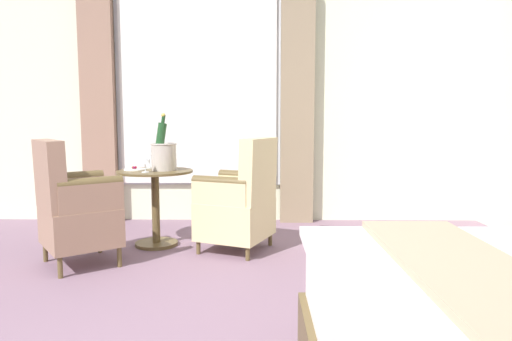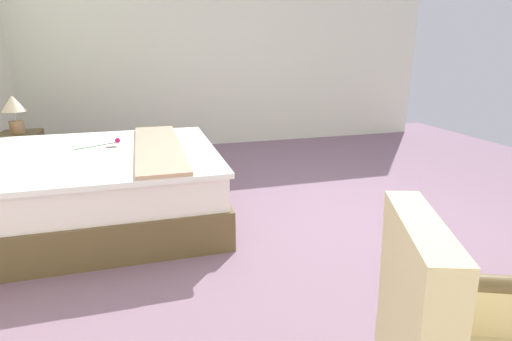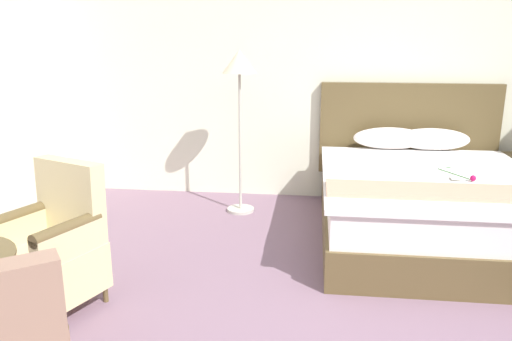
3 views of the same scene
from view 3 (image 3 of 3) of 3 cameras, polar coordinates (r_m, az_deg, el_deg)
The scene contains 4 objects.
wall_headboard_side at distance 5.56m, azimuth 10.84°, elevation 11.49°, with size 6.70×0.12×2.89m.
bed at distance 4.72m, azimuth 18.66°, elevation -3.21°, with size 1.88×2.24×1.30m.
floor_lamp_brass at distance 4.96m, azimuth -1.89°, elevation 10.57°, with size 0.34×0.34×1.65m.
armchair_by_window at distance 3.60m, azimuth -22.10°, elevation -8.25°, with size 0.73×0.73×0.98m.
Camera 3 is at (-0.37, -2.36, 1.78)m, focal length 35.00 mm.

